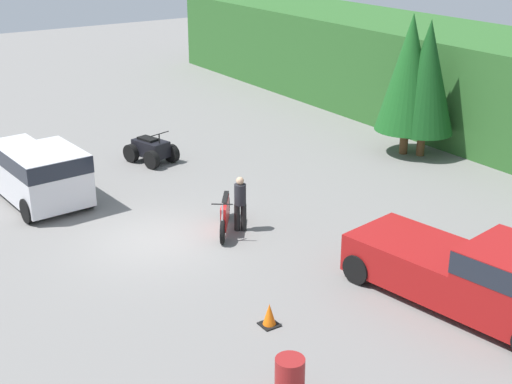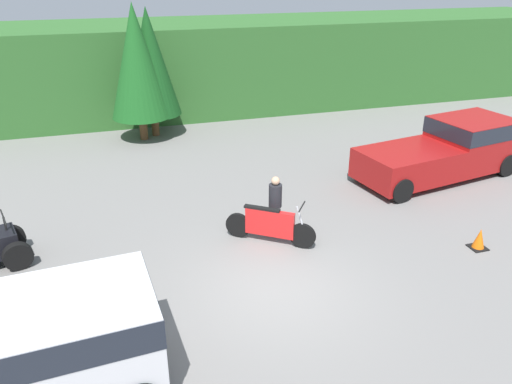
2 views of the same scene
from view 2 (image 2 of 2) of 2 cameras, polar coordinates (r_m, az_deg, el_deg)
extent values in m
plane|color=slate|center=(11.32, 2.26, -11.14)|extent=(80.00, 80.00, 0.00)
cube|color=#2D6028|center=(25.26, -9.89, 13.92)|extent=(44.00, 6.00, 4.08)
cylinder|color=brown|center=(21.09, -12.74, 7.17)|extent=(0.32, 0.32, 0.96)
cone|color=#19561E|center=(20.47, -13.45, 14.31)|extent=(2.35, 2.35, 4.38)
cylinder|color=brown|center=(21.50, -11.44, 7.58)|extent=(0.31, 0.31, 0.93)
cone|color=#144719|center=(20.91, -12.04, 14.33)|extent=(2.27, 2.27, 4.22)
cube|color=maroon|center=(18.72, 23.36, 5.29)|extent=(2.83, 2.45, 1.65)
cube|color=#1E232D|center=(18.56, 23.64, 6.85)|extent=(2.85, 2.48, 0.53)
cube|color=maroon|center=(16.86, 16.88, 3.04)|extent=(3.38, 2.55, 0.98)
cylinder|color=black|center=(20.05, 22.50, 4.66)|extent=(0.81, 0.41, 0.77)
cylinder|color=black|center=(18.96, 26.64, 2.79)|extent=(0.81, 0.41, 0.77)
cylinder|color=black|center=(16.98, 12.03, 2.59)|extent=(0.81, 0.41, 0.77)
cylinder|color=black|center=(15.68, 16.23, 0.22)|extent=(0.81, 0.41, 0.77)
cube|color=silver|center=(8.97, -19.83, -15.64)|extent=(2.71, 2.24, 1.65)
cube|color=#1E232D|center=(8.64, -20.35, -12.88)|extent=(2.73, 2.26, 0.53)
cylinder|color=black|center=(10.11, -15.02, -14.45)|extent=(0.79, 0.34, 0.77)
cylinder|color=black|center=(12.73, 5.35, -5.02)|extent=(0.61, 0.48, 0.68)
cylinder|color=black|center=(13.17, -2.04, -3.82)|extent=(0.61, 0.48, 0.68)
cube|color=red|center=(12.82, 1.60, -3.56)|extent=(1.14, 0.88, 0.71)
cylinder|color=#B7B7BC|center=(12.54, 5.20, -3.35)|extent=(0.27, 0.22, 0.80)
cylinder|color=black|center=(12.35, 5.27, -1.67)|extent=(0.38, 0.51, 0.04)
cube|color=black|center=(12.70, 0.69, -1.89)|extent=(0.85, 0.67, 0.06)
cylinder|color=black|center=(13.98, -26.19, -4.80)|extent=(0.71, 0.40, 0.68)
cylinder|color=black|center=(13.11, -25.56, -6.63)|extent=(0.71, 0.40, 0.68)
cylinder|color=black|center=(13.24, -26.77, -3.25)|extent=(0.06, 0.06, 0.35)
cylinder|color=black|center=(13.17, -26.92, -2.57)|extent=(0.29, 0.90, 0.04)
cylinder|color=black|center=(13.34, 2.29, -3.06)|extent=(0.24, 0.24, 0.83)
cylinder|color=black|center=(13.18, 2.05, -3.42)|extent=(0.24, 0.24, 0.83)
cylinder|color=#232328|center=(12.94, 2.22, -0.42)|extent=(0.48, 0.48, 0.62)
sphere|color=tan|center=(12.77, 2.25, 1.29)|extent=(0.31, 0.31, 0.22)
cube|color=black|center=(14.01, 23.99, -5.81)|extent=(0.42, 0.42, 0.03)
cone|color=orange|center=(13.89, 24.17, -4.89)|extent=(0.32, 0.32, 0.55)
camera|label=1|loc=(20.19, 74.50, 13.53)|focal=50.00mm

